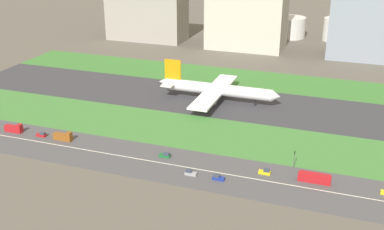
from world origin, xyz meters
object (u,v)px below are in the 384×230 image
truck_1 (63,137)px  hangar_building (247,14)px  truck_0 (14,129)px  car_3 (265,172)px  fuel_tank_west (289,27)px  traffic_light (294,158)px  office_tower (365,18)px  fuel_tank_centre (335,29)px  car_4 (218,178)px  car_1 (42,135)px  bus_0 (315,178)px  terminal_building (147,9)px  car_5 (190,173)px  airliner (215,89)px  car_0 (165,155)px

truck_1 → hangar_building: hangar_building is taller
truck_0 → hangar_building: size_ratio=0.15×
car_3 → fuel_tank_west: bearing=96.9°
traffic_light → office_tower: office_tower is taller
fuel_tank_centre → hangar_building: bearing=-142.7°
fuel_tank_centre → fuel_tank_west: bearing=180.0°
car_4 → car_1: size_ratio=1.00×
traffic_light → fuel_tank_centre: (-2.23, 219.01, 4.46)m
truck_1 → fuel_tank_west: 234.72m
car_3 → traffic_light: bearing=40.9°
office_tower → fuel_tank_west: size_ratio=2.17×
fuel_tank_west → bus_0: bearing=-78.7°
terminal_building → fuel_tank_centre: (137.86, 45.00, -15.10)m
bus_0 → truck_1: size_ratio=1.38×
car_4 → car_3: size_ratio=1.00×
truck_0 → car_5: (86.51, -10.00, -0.75)m
car_4 → terminal_building: bearing=-58.9°
fuel_tank_west → hangar_building: bearing=-118.4°
traffic_light → hangar_building: 185.59m
car_4 → traffic_light: bearing=-143.6°
hangar_building → fuel_tank_centre: (58.97, 45.00, -16.03)m
truck_1 → fuel_tank_west: size_ratio=0.34×
truck_0 → car_4: bearing=-5.9°
airliner → truck_1: (-46.56, -68.00, -4.56)m
terminal_building → bus_0: bearing=-50.8°
truck_0 → car_0: (72.36, 0.00, -0.75)m
hangar_building → fuel_tank_west: bearing=61.6°
bus_0 → office_tower: bearing=86.8°
car_4 → hangar_building: bearing=-79.2°
bus_0 → truck_0: truck_0 is taller
car_3 → truck_0: bearing=-180.0°
traffic_light → fuel_tank_west: size_ratio=0.29×
hangar_building → office_tower: (80.09, 0.00, 2.41)m
car_3 → fuel_tank_west: fuel_tank_west is taller
bus_0 → car_0: bus_0 is taller
car_3 → terminal_building: bearing=125.7°
car_4 → truck_1: 72.50m
truck_0 → truck_1: bearing=0.0°
car_3 → traffic_light: size_ratio=0.61×
car_3 → terminal_building: 225.33m
traffic_light → office_tower: 176.52m
fuel_tank_west → car_3: bearing=-83.1°
airliner → fuel_tank_centre: airliner is taller
car_4 → car_5: same height
airliner → car_0: airliner is taller
hangar_building → office_tower: 80.13m
car_4 → terminal_building: 225.33m
car_4 → airliner: bearing=-72.1°
bus_0 → car_0: bearing=180.0°
airliner → bus_0: airliner is taller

